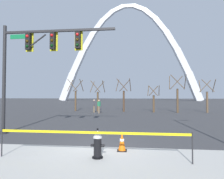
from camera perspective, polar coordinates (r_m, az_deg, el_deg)
ground_plane at (r=8.22m, az=-4.54°, el=-16.57°), size 240.00×240.00×0.00m
fire_hydrant at (r=6.64m, az=-4.34°, el=-16.00°), size 0.46×0.48×0.99m
caution_tape_barrier at (r=6.40m, az=-6.16°, el=-14.54°), size 6.32×0.09×0.97m
traffic_cone_by_hydrant at (r=7.45m, az=3.01°, el=-15.30°), size 0.36×0.36×0.73m
traffic_signal_gantry at (r=11.38m, az=-22.30°, el=9.33°), size 6.42×0.44×6.00m
monument_arch at (r=77.18m, az=4.99°, el=9.73°), size 56.39×2.61×39.24m
tree_far_left at (r=26.04m, az=-10.88°, el=-2.20°), size 1.96×1.98×4.26m
tree_left_mid at (r=25.26m, az=-4.31°, el=-2.47°), size 1.86×1.87×4.03m
tree_center_left at (r=24.51m, az=3.54°, el=-2.29°), size 1.95×1.96×4.23m
tree_center_right at (r=24.13m, az=12.38°, el=-3.22°), size 1.55×1.56×3.32m
tree_right_mid at (r=24.34m, az=19.03°, el=-1.83°), size 2.10×2.11×4.58m
tree_far_right at (r=25.68m, az=26.62°, el=-2.29°), size 1.85×1.86×4.01m
pedestrian_walking_left at (r=23.47m, az=-5.39°, el=-4.90°), size 0.25×0.37×1.59m
pedestrian_standing_center at (r=22.38m, az=-3.94°, el=-5.06°), size 0.39×0.32×1.59m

